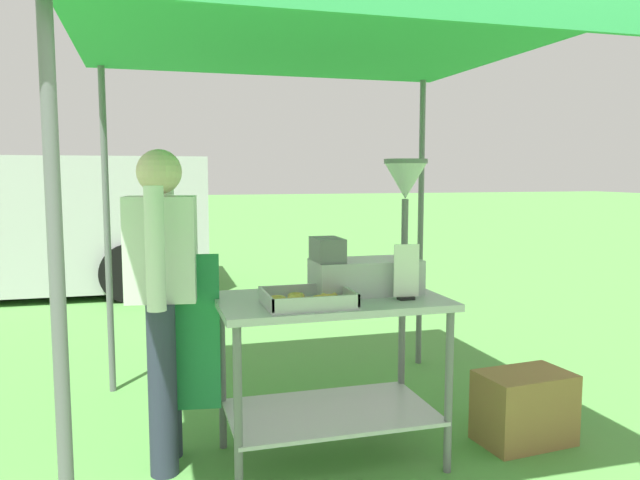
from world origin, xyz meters
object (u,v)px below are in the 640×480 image
(stall_canopy, at_px, (326,40))
(menu_sign, at_px, (406,276))
(donut_fryer, at_px, (372,250))
(donut_cart, at_px, (331,342))
(van_silver, at_px, (6,223))
(vendor, at_px, (164,292))
(donut_tray, at_px, (308,300))
(supply_crate, at_px, (524,408))

(stall_canopy, relative_size, menu_sign, 9.57)
(donut_fryer, bearing_deg, stall_canopy, 171.06)
(stall_canopy, xyz_separation_m, donut_cart, (0.00, -0.10, -1.53))
(menu_sign, distance_m, van_silver, 6.31)
(donut_cart, relative_size, menu_sign, 4.10)
(donut_fryer, xyz_separation_m, vendor, (-1.07, 0.11, -0.19))
(donut_tray, bearing_deg, menu_sign, -1.24)
(menu_sign, relative_size, supply_crate, 0.53)
(stall_canopy, xyz_separation_m, supply_crate, (1.10, -0.19, -1.96))
(donut_cart, bearing_deg, menu_sign, -23.92)
(donut_tray, distance_m, supply_crate, 1.43)
(donut_cart, bearing_deg, vendor, 168.10)
(donut_tray, distance_m, van_silver, 6.09)
(donut_cart, distance_m, vendor, 0.88)
(donut_tray, xyz_separation_m, donut_fryer, (0.40, 0.20, 0.21))
(donut_tray, xyz_separation_m, van_silver, (-2.40, 5.59, -0.01))
(donut_tray, height_order, menu_sign, menu_sign)
(vendor, height_order, supply_crate, vendor)
(donut_fryer, bearing_deg, donut_tray, -153.43)
(donut_cart, bearing_deg, van_silver, 115.19)
(menu_sign, height_order, supply_crate, menu_sign)
(donut_fryer, bearing_deg, van_silver, 117.52)
(supply_crate, xyz_separation_m, van_silver, (-3.66, 5.54, 0.68))
(donut_tray, bearing_deg, donut_fryer, 26.57)
(donut_tray, height_order, supply_crate, donut_tray)
(menu_sign, xyz_separation_m, vendor, (-1.17, 0.33, -0.08))
(stall_canopy, distance_m, vendor, 1.50)
(stall_canopy, bearing_deg, vendor, 174.77)
(stall_canopy, distance_m, donut_tray, 1.30)
(stall_canopy, bearing_deg, donut_tray, -123.43)
(donut_cart, xyz_separation_m, donut_tray, (-0.16, -0.14, 0.26))
(supply_crate, bearing_deg, stall_canopy, 170.00)
(supply_crate, bearing_deg, menu_sign, -175.52)
(stall_canopy, height_order, supply_crate, stall_canopy)
(donut_fryer, height_order, supply_crate, donut_fryer)
(menu_sign, bearing_deg, vendor, 164.36)
(donut_fryer, bearing_deg, menu_sign, -64.44)
(stall_canopy, xyz_separation_m, donut_tray, (-0.16, -0.24, -1.27))
(donut_tray, bearing_deg, stall_canopy, 56.57)
(donut_tray, bearing_deg, donut_cart, 41.99)
(donut_fryer, distance_m, vendor, 1.09)
(donut_fryer, distance_m, menu_sign, 0.26)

